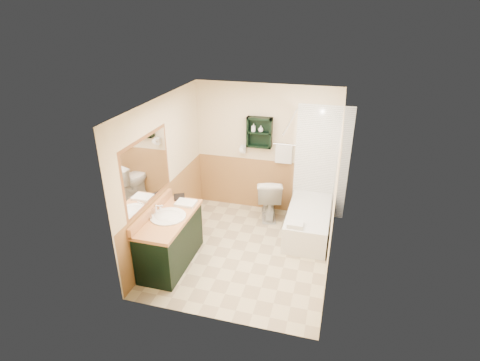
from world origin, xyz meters
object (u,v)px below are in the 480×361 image
Objects in this scene: bathtub at (308,221)px; soap_bottle_b at (261,129)px; vanity_book at (173,192)px; soap_bottle_a at (253,129)px; toilet at (269,197)px; vanity at (170,240)px; hair_dryer at (243,149)px; wall_shelf at (259,132)px.

bathtub is 13.25× the size of soap_bottle_b.
vanity_book is at bearing -127.47° from soap_bottle_b.
vanity_book is 1.62× the size of soap_bottle_a.
toilet is 1.28m from soap_bottle_a.
bathtub is 1.89× the size of toilet.
vanity is at bearing -143.89° from bathtub.
soap_bottle_a is (-1.13, 0.58, 1.37)m from bathtub.
hair_dryer is 0.16× the size of bathtub.
bathtub is 1.80m from soap_bottle_b.
soap_bottle_a reaches higher than bathtub.
wall_shelf is at bearing 65.75° from vanity.
vanity is 2.12m from toilet.
bathtub is at bearing -4.24° from vanity_book.
hair_dryer is at bearing 175.24° from wall_shelf.
bathtub is (1.92, 1.40, -0.17)m from vanity.
wall_shelf is 0.43× the size of vanity.
soap_bottle_b is at bearing -10.56° from wall_shelf.
hair_dryer is 1.66m from vanity_book.
toilet is (0.55, -0.23, -0.81)m from hair_dryer.
wall_shelf is 3.89× the size of soap_bottle_a.
soap_bottle_a is at bearing 29.96° from vanity_book.
toilet is 3.46× the size of vanity_book.
toilet is at bearing -41.82° from soap_bottle_b.
vanity is 2.50m from soap_bottle_b.
toilet is at bearing 153.75° from bathtub.
soap_bottle_a is (0.79, 1.98, 1.19)m from vanity.
vanity is (-0.59, -2.01, -0.80)m from hair_dryer.
wall_shelf reaches higher than soap_bottle_b.
bathtub is at bearing 36.11° from vanity.
soap_bottle_a is at bearing 68.29° from vanity.
soap_bottle_a is (0.19, -0.03, 0.40)m from hair_dryer.
vanity_book is at bearing 29.67° from toilet.
wall_shelf is 0.12m from soap_bottle_a.
hair_dryer is 0.52m from soap_bottle_b.
vanity is 0.85× the size of bathtub.
soap_bottle_a is at bearing 152.80° from bathtub.
soap_bottle_b is (1.09, 1.42, 0.69)m from vanity_book.
vanity_book reaches higher than bathtub.
soap_bottle_b is at bearing -55.15° from toilet.
vanity_book is (-2.08, -0.84, 0.69)m from bathtub.
toilet is at bearing 57.34° from vanity.
toilet is at bearing -22.59° from hair_dryer.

